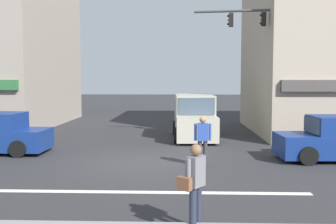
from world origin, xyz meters
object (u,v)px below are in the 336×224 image
(sedan_crossing_leftbound, at_px, (336,140))
(pedestrian_foreground_with_bag, at_px, (195,182))
(utility_pole_near_left, at_px, (9,45))
(utility_pole_far_right, at_px, (318,48))
(van_parked_curbside, at_px, (194,118))
(pedestrian_mid_crossing, at_px, (203,138))
(traffic_light_mast, at_px, (279,50))
(street_tree, at_px, (310,50))

(sedan_crossing_leftbound, bearing_deg, pedestrian_foreground_with_bag, -127.94)
(utility_pole_near_left, relative_size, pedestrian_foreground_with_bag, 5.25)
(utility_pole_far_right, height_order, van_parked_curbside, utility_pole_far_right)
(sedan_crossing_leftbound, height_order, pedestrian_mid_crossing, pedestrian_mid_crossing)
(traffic_light_mast, xyz_separation_m, pedestrian_foreground_with_bag, (-4.10, -10.58, -3.22))
(sedan_crossing_leftbound, distance_m, pedestrian_foreground_with_bag, 8.54)
(street_tree, relative_size, utility_pole_near_left, 0.73)
(sedan_crossing_leftbound, bearing_deg, van_parked_curbside, 133.74)
(utility_pole_far_right, height_order, traffic_light_mast, utility_pole_far_right)
(utility_pole_near_left, xyz_separation_m, utility_pole_far_right, (16.21, 3.73, 0.11))
(street_tree, relative_size, van_parked_curbside, 1.37)
(street_tree, relative_size, sedan_crossing_leftbound, 1.53)
(utility_pole_far_right, distance_m, pedestrian_mid_crossing, 12.79)
(pedestrian_mid_crossing, bearing_deg, traffic_light_mast, 54.00)
(pedestrian_foreground_with_bag, distance_m, pedestrian_mid_crossing, 5.56)
(utility_pole_near_left, bearing_deg, sedan_crossing_leftbound, -20.00)
(utility_pole_near_left, relative_size, sedan_crossing_leftbound, 2.10)
(van_parked_curbside, bearing_deg, traffic_light_mast, -18.66)
(street_tree, height_order, traffic_light_mast, street_tree)
(traffic_light_mast, height_order, pedestrian_foreground_with_bag, traffic_light_mast)
(van_parked_curbside, xyz_separation_m, pedestrian_foreground_with_bag, (-0.36, -11.84, -0.05))
(street_tree, bearing_deg, pedestrian_mid_crossing, -128.20)
(van_parked_curbside, distance_m, sedan_crossing_leftbound, 7.07)
(van_parked_curbside, distance_m, pedestrian_foreground_with_bag, 11.85)
(sedan_crossing_leftbound, bearing_deg, pedestrian_mid_crossing, -166.05)
(traffic_light_mast, distance_m, pedestrian_foreground_with_bag, 11.79)
(utility_pole_near_left, height_order, sedan_crossing_leftbound, utility_pole_near_left)
(pedestrian_foreground_with_bag, bearing_deg, traffic_light_mast, 68.81)
(traffic_light_mast, bearing_deg, utility_pole_far_right, 55.72)
(van_parked_curbside, relative_size, sedan_crossing_leftbound, 1.12)
(sedan_crossing_leftbound, bearing_deg, traffic_light_mast, 106.64)
(utility_pole_near_left, bearing_deg, traffic_light_mast, -5.53)
(van_parked_curbside, height_order, sedan_crossing_leftbound, van_parked_curbside)
(utility_pole_near_left, bearing_deg, pedestrian_mid_crossing, -34.42)
(utility_pole_near_left, relative_size, traffic_light_mast, 1.41)
(utility_pole_far_right, bearing_deg, pedestrian_mid_crossing, -125.16)
(street_tree, xyz_separation_m, pedestrian_foreground_with_bag, (-6.20, -12.86, -3.38))
(sedan_crossing_leftbound, xyz_separation_m, pedestrian_foreground_with_bag, (-5.25, -6.73, 0.24))
(street_tree, height_order, utility_pole_near_left, utility_pole_near_left)
(van_parked_curbside, bearing_deg, pedestrian_mid_crossing, -89.30)
(utility_pole_near_left, bearing_deg, utility_pole_far_right, 12.95)
(utility_pole_near_left, height_order, utility_pole_far_right, utility_pole_far_right)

